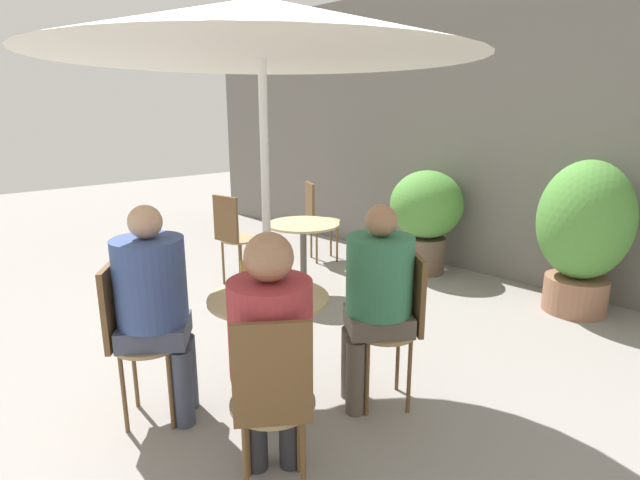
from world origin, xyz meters
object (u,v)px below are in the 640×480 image
object	(u,v)px
bistro_chair_4	(233,232)
potted_plant_1	(584,230)
seated_person_2	(376,290)
beer_glass_0	(287,285)
beer_glass_1	(276,274)
umbrella	(261,29)
seated_person_1	(271,342)
bistro_chair_0	(130,328)
beer_glass_2	(246,278)
seated_person_0	(155,297)
potted_plant_0	(426,212)
cafe_table_near	(269,330)
bistro_chair_2	(400,315)
bistro_chair_3	(317,214)
beer_glass_3	(254,289)
bistro_chair_1	(273,396)

from	to	relation	value
bistro_chair_4	potted_plant_1	xyz separation A→B (m)	(2.62, 1.72, 0.18)
seated_person_2	beer_glass_0	distance (m)	0.52
beer_glass_1	umbrella	size ratio (longest dim) A/B	0.08
seated_person_1	seated_person_2	size ratio (longest dim) A/B	1.01
bistro_chair_0	bistro_chair_4	distance (m)	2.23
beer_glass_2	umbrella	size ratio (longest dim) A/B	0.09
seated_person_0	bistro_chair_0	bearing A→B (deg)	90.00
bistro_chair_4	potted_plant_0	distance (m)	2.03
beer_glass_1	cafe_table_near	bearing A→B (deg)	-60.55
bistro_chair_0	beer_glass_2	distance (m)	0.68
potted_plant_0	potted_plant_1	size ratio (longest dim) A/B	0.84
seated_person_0	seated_person_1	xyz separation A→B (m)	(0.85, 0.11, -0.00)
cafe_table_near	bistro_chair_2	distance (m)	0.75
bistro_chair_3	seated_person_1	xyz separation A→B (m)	(2.45, -2.67, 0.17)
cafe_table_near	potted_plant_1	size ratio (longest dim) A/B	0.54
bistro_chair_3	seated_person_2	world-z (taller)	seated_person_2
cafe_table_near	bistro_chair_2	bearing A→B (deg)	52.09
bistro_chair_0	bistro_chair_2	size ratio (longest dim) A/B	1.00
bistro_chair_3	bistro_chair_4	world-z (taller)	same
bistro_chair_0	beer_glass_3	world-z (taller)	bistro_chair_0
beer_glass_0	potted_plant_1	size ratio (longest dim) A/B	0.14
umbrella	bistro_chair_1	bearing A→B (deg)	-37.91
bistro_chair_0	seated_person_2	size ratio (longest dim) A/B	0.76
bistro_chair_1	beer_glass_3	distance (m)	0.69
beer_glass_2	potted_plant_1	distance (m)	3.00
potted_plant_0	potted_plant_1	world-z (taller)	potted_plant_1
seated_person_1	potted_plant_0	world-z (taller)	seated_person_1
bistro_chair_1	potted_plant_0	size ratio (longest dim) A/B	0.83
bistro_chair_0	potted_plant_1	bearing A→B (deg)	-70.88
beer_glass_1	bistro_chair_4	bearing A→B (deg)	151.96
bistro_chair_2	beer_glass_3	xyz separation A→B (m)	(-0.43, -0.71, 0.23)
cafe_table_near	seated_person_0	bearing A→B (deg)	-127.91
bistro_chair_3	potted_plant_0	size ratio (longest dim) A/B	0.83
potted_plant_0	umbrella	bearing A→B (deg)	-73.21
umbrella	seated_person_1	bearing A→B (deg)	-37.91
beer_glass_2	cafe_table_near	bearing A→B (deg)	34.33
beer_glass_0	potted_plant_0	distance (m)	2.96
bistro_chair_4	umbrella	size ratio (longest dim) A/B	0.41
seated_person_0	potted_plant_0	distance (m)	3.33
bistro_chair_3	beer_glass_2	distance (m)	3.02
cafe_table_near	beer_glass_2	bearing A→B (deg)	-145.67
seated_person_1	potted_plant_0	distance (m)	3.46
umbrella	seated_person_2	bearing A→B (deg)	52.09
beer_glass_2	potted_plant_0	size ratio (longest dim) A/B	0.18
bistro_chair_2	seated_person_1	xyz separation A→B (m)	(0.02, -0.97, 0.17)
cafe_table_near	seated_person_1	distance (m)	0.65
seated_person_0	beer_glass_1	xyz separation A→B (m)	(0.31, 0.59, 0.07)
bistro_chair_0	cafe_table_near	bearing A→B (deg)	-90.00
beer_glass_1	potted_plant_0	bearing A→B (deg)	106.23
seated_person_2	beer_glass_3	xyz separation A→B (m)	(-0.34, -0.60, 0.07)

